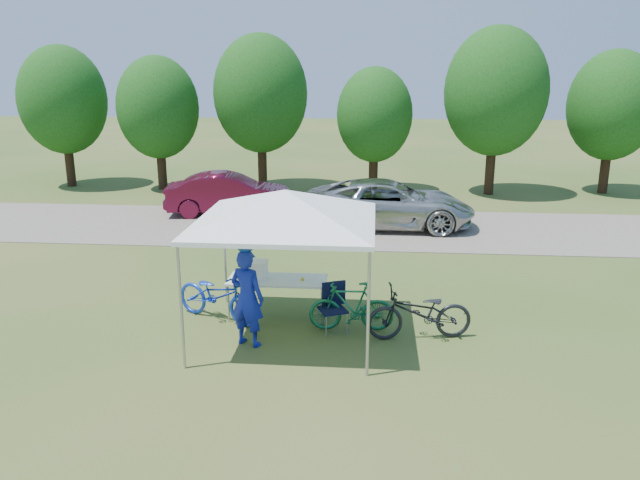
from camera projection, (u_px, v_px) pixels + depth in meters
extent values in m
plane|color=#2D5119|center=(287.00, 334.00, 11.61)|extent=(100.00, 100.00, 0.00)
cube|color=gray|center=(323.00, 227.00, 19.28)|extent=(24.00, 5.00, 0.02)
cylinder|color=#A5A5AA|center=(181.00, 309.00, 10.01)|extent=(0.05, 0.05, 2.10)
cylinder|color=#A5A5AA|center=(368.00, 315.00, 9.76)|extent=(0.05, 0.05, 2.10)
cylinder|color=#A5A5AA|center=(225.00, 255.00, 12.89)|extent=(0.05, 0.05, 2.10)
cylinder|color=#A5A5AA|center=(370.00, 258.00, 12.64)|extent=(0.05, 0.05, 2.10)
cube|color=white|center=(286.00, 222.00, 11.03)|extent=(3.15, 3.15, 0.08)
pyramid|color=white|center=(285.00, 190.00, 10.87)|extent=(4.53, 4.53, 0.55)
cylinder|color=#382314|center=(70.00, 163.00, 25.71)|extent=(0.36, 0.36, 1.89)
ellipsoid|color=#144711|center=(63.00, 100.00, 25.02)|extent=(3.46, 3.46, 4.32)
cylinder|color=#382314|center=(162.00, 168.00, 25.11)|extent=(0.36, 0.36, 1.75)
ellipsoid|color=#144711|center=(158.00, 107.00, 24.47)|extent=(3.20, 3.20, 4.00)
cylinder|color=#382314|center=(262.00, 163.00, 25.31)|extent=(0.36, 0.36, 2.03)
ellipsoid|color=#144711|center=(261.00, 94.00, 24.57)|extent=(3.71, 3.71, 4.64)
cylinder|color=#382314|center=(373.00, 171.00, 24.79)|extent=(0.36, 0.36, 1.61)
ellipsoid|color=#144711|center=(375.00, 115.00, 24.21)|extent=(2.94, 2.94, 3.68)
cylinder|color=#382314|center=(490.00, 167.00, 24.06)|extent=(0.36, 0.36, 2.10)
ellipsoid|color=#144711|center=(496.00, 92.00, 23.29)|extent=(3.84, 3.84, 4.80)
cylinder|color=#382314|center=(605.00, 170.00, 24.29)|extent=(0.36, 0.36, 1.82)
ellipsoid|color=#144711|center=(613.00, 105.00, 23.63)|extent=(3.33, 3.33, 4.16)
cube|color=white|center=(277.00, 280.00, 12.21)|extent=(1.92, 0.80, 0.04)
cylinder|color=#A5A5AA|center=(229.00, 304.00, 12.06)|extent=(0.04, 0.04, 0.75)
cylinder|color=#A5A5AA|center=(322.00, 307.00, 11.91)|extent=(0.04, 0.04, 0.75)
cylinder|color=#A5A5AA|center=(236.00, 291.00, 12.72)|extent=(0.04, 0.04, 0.75)
cylinder|color=#A5A5AA|center=(325.00, 294.00, 12.56)|extent=(0.04, 0.04, 0.75)
cube|color=black|center=(333.00, 310.00, 11.60)|extent=(0.61, 0.61, 0.04)
cube|color=black|center=(334.00, 293.00, 11.75)|extent=(0.44, 0.23, 0.46)
cylinder|color=#A5A5AA|center=(321.00, 325.00, 11.48)|extent=(0.02, 0.02, 0.41)
cylinder|color=#A5A5AA|center=(343.00, 326.00, 11.44)|extent=(0.02, 0.02, 0.41)
cylinder|color=#A5A5AA|center=(323.00, 317.00, 11.87)|extent=(0.02, 0.02, 0.41)
cylinder|color=#A5A5AA|center=(344.00, 317.00, 11.84)|extent=(0.02, 0.02, 0.41)
cube|color=white|center=(255.00, 271.00, 12.19)|extent=(0.48, 0.32, 0.32)
cube|color=white|center=(254.00, 262.00, 12.15)|extent=(0.50, 0.34, 0.04)
cylinder|color=gold|center=(302.00, 279.00, 12.10)|extent=(0.07, 0.07, 0.05)
imported|color=#13209C|center=(247.00, 298.00, 10.94)|extent=(0.76, 0.64, 1.77)
imported|color=#163BC5|center=(217.00, 295.00, 12.13)|extent=(2.02, 1.44, 1.01)
imported|color=#176A41|center=(351.00, 306.00, 11.64)|extent=(1.62, 0.53, 0.96)
imported|color=black|center=(420.00, 313.00, 11.27)|extent=(2.00, 0.99, 1.00)
imported|color=#B5B6B1|center=(388.00, 204.00, 19.12)|extent=(5.23, 2.45, 1.45)
imported|color=#560E24|center=(230.00, 194.00, 20.79)|extent=(4.35, 2.04, 1.38)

